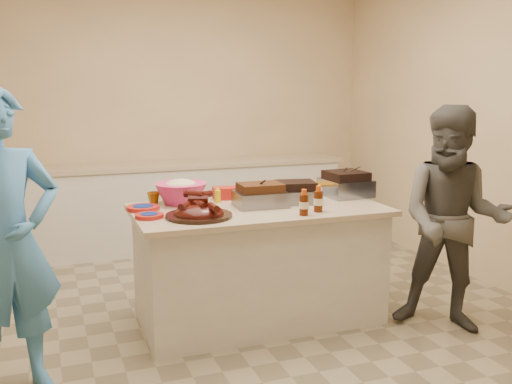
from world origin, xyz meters
name	(u,v)px	position (x,y,z in m)	size (l,w,h in m)	color
room	(246,325)	(0.00, 0.00, 0.00)	(4.50, 5.00, 2.70)	#DABC8B
back_counter	(176,205)	(0.00, 2.20, 0.45)	(3.60, 0.64, 0.90)	silver
island	(258,318)	(0.13, 0.08, 0.00)	(1.76, 0.93, 0.83)	silver
rib_platter	(199,217)	(-0.35, -0.08, 0.83)	(0.44, 0.44, 0.18)	#450E08
pulled_pork_tray	(260,206)	(0.15, 0.10, 0.83)	(0.35, 0.27, 0.11)	#47230F
brisket_tray	(295,202)	(0.44, 0.14, 0.83)	(0.32, 0.27, 0.10)	black
roasting_pan	(345,196)	(0.91, 0.23, 0.83)	(0.33, 0.33, 0.13)	gray
coleslaw_bowl	(181,204)	(-0.36, 0.39, 0.83)	(0.38, 0.38, 0.26)	#D62D71
sausage_plate	(271,200)	(0.30, 0.28, 0.83)	(0.31, 0.31, 0.05)	silver
mac_cheese_dish	(309,194)	(0.68, 0.41, 0.83)	(0.33, 0.24, 0.09)	orange
bbq_bottle_a	(304,215)	(0.32, -0.27, 0.83)	(0.06, 0.06, 0.17)	#431805
bbq_bottle_b	(318,212)	(0.45, -0.21, 0.83)	(0.06, 0.06, 0.18)	#431805
mustard_bottle	(218,203)	(-0.10, 0.33, 0.83)	(0.05, 0.05, 0.12)	gold
sauce_bowl	(246,204)	(0.08, 0.22, 0.83)	(0.15, 0.05, 0.15)	silver
plate_stack_large	(143,210)	(-0.66, 0.27, 0.83)	(0.23, 0.23, 0.03)	#A01913
plate_stack_small	(149,218)	(-0.66, 0.01, 0.83)	(0.19, 0.19, 0.03)	#A01913
plastic_cup	(154,204)	(-0.55, 0.45, 0.83)	(0.09, 0.09, 0.09)	#915108
basket_stack	(225,199)	(-0.01, 0.45, 0.83)	(0.18, 0.14, 0.09)	#A01913
guest_gray	(446,327)	(1.31, -0.54, 0.00)	(0.76, 1.56, 0.59)	#54524B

